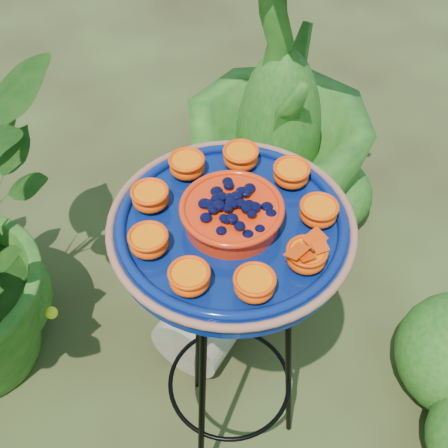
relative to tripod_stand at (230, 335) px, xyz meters
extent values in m
plane|color=black|center=(0.09, 0.09, -0.53)|extent=(20.00, 20.00, 0.00)
torus|color=black|center=(0.00, 0.00, 0.33)|extent=(0.28, 0.28, 0.02)
torus|color=black|center=(0.00, 0.00, -0.23)|extent=(0.35, 0.35, 0.01)
cylinder|color=black|center=(0.02, 0.14, -0.10)|extent=(0.03, 0.09, 0.86)
cylinder|color=black|center=(-0.13, -0.05, -0.10)|extent=(0.08, 0.05, 0.86)
cylinder|color=black|center=(0.11, -0.09, -0.10)|extent=(0.08, 0.06, 0.86)
cylinder|color=#071959|center=(0.00, 0.00, 0.36)|extent=(0.49, 0.49, 0.04)
torus|color=#935542|center=(0.00, 0.00, 0.38)|extent=(0.46, 0.46, 0.02)
torus|color=#071959|center=(0.00, 0.00, 0.39)|extent=(0.42, 0.42, 0.02)
cylinder|color=red|center=(0.00, 0.00, 0.41)|extent=(0.19, 0.19, 0.04)
torus|color=red|center=(0.00, 0.00, 0.43)|extent=(0.19, 0.19, 0.01)
ellipsoid|color=black|center=(0.00, 0.00, 0.43)|extent=(0.15, 0.15, 0.03)
ellipsoid|color=#FF4802|center=(0.16, 0.01, 0.40)|extent=(0.07, 0.07, 0.03)
cylinder|color=#FF8F05|center=(0.16, 0.01, 0.42)|extent=(0.06, 0.06, 0.01)
ellipsoid|color=#FF4802|center=(0.12, 0.11, 0.40)|extent=(0.07, 0.07, 0.03)
cylinder|color=#FF8F05|center=(0.12, 0.11, 0.42)|extent=(0.06, 0.06, 0.01)
ellipsoid|color=#FF4802|center=(0.02, 0.16, 0.40)|extent=(0.07, 0.07, 0.03)
cylinder|color=#FF8F05|center=(0.02, 0.16, 0.42)|extent=(0.06, 0.06, 0.01)
ellipsoid|color=#FF4802|center=(-0.09, 0.13, 0.40)|extent=(0.07, 0.07, 0.03)
cylinder|color=#FF8F05|center=(-0.09, 0.13, 0.42)|extent=(0.06, 0.06, 0.01)
ellipsoid|color=#FF4802|center=(-0.15, 0.05, 0.40)|extent=(0.07, 0.07, 0.03)
cylinder|color=#FF8F05|center=(-0.15, 0.05, 0.42)|extent=(0.06, 0.06, 0.01)
ellipsoid|color=#FF4802|center=(-0.15, -0.06, 0.40)|extent=(0.07, 0.07, 0.03)
cylinder|color=#FF8F05|center=(-0.15, -0.06, 0.42)|extent=(0.06, 0.06, 0.01)
ellipsoid|color=#FF4802|center=(-0.07, -0.14, 0.40)|extent=(0.07, 0.07, 0.03)
cylinder|color=#FF8F05|center=(-0.07, -0.14, 0.42)|extent=(0.06, 0.06, 0.01)
ellipsoid|color=#FF4802|center=(0.03, -0.15, 0.40)|extent=(0.07, 0.07, 0.03)
cylinder|color=#FF8F05|center=(0.03, -0.15, 0.42)|extent=(0.06, 0.06, 0.01)
ellipsoid|color=#FF4802|center=(0.13, -0.10, 0.40)|extent=(0.07, 0.07, 0.03)
cylinder|color=#FF8F05|center=(0.13, -0.10, 0.42)|extent=(0.06, 0.06, 0.01)
cylinder|color=black|center=(0.03, -0.15, 0.43)|extent=(0.01, 0.03, 0.00)
cube|color=#EE4604|center=(0.01, -0.15, 0.43)|extent=(0.04, 0.03, 0.01)
cube|color=#EE4604|center=(0.06, -0.15, 0.43)|extent=(0.04, 0.03, 0.01)
cylinder|color=#9C9273|center=(0.34, 0.35, -0.42)|extent=(0.72, 0.44, 0.23)
imported|color=#164612|center=(0.70, 0.55, 0.04)|extent=(0.90, 0.90, 1.14)
camera|label=1|loc=(-0.50, -0.57, 1.24)|focal=50.00mm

